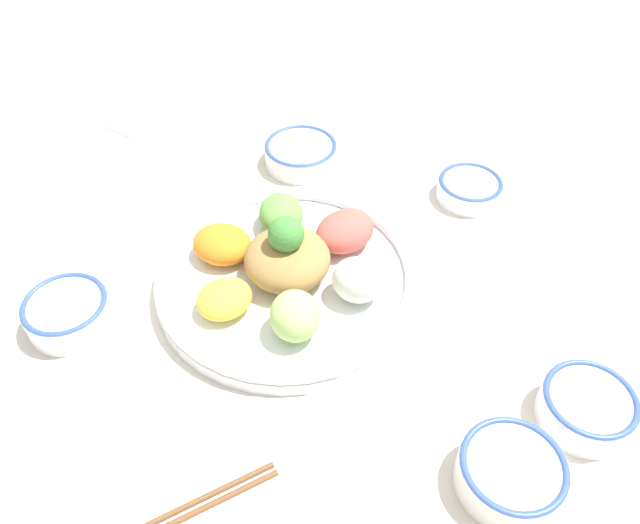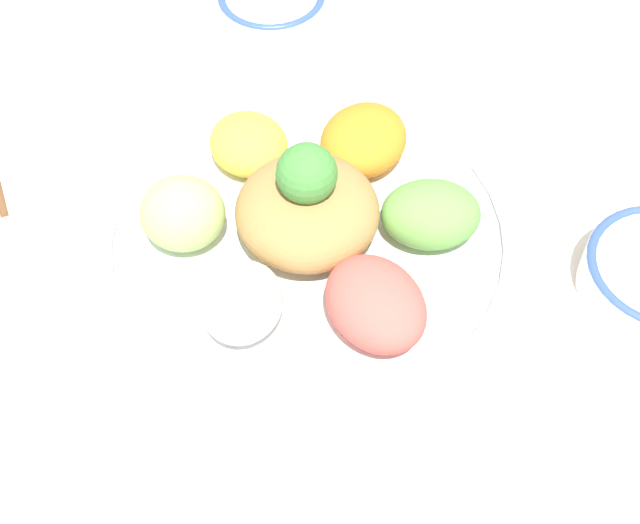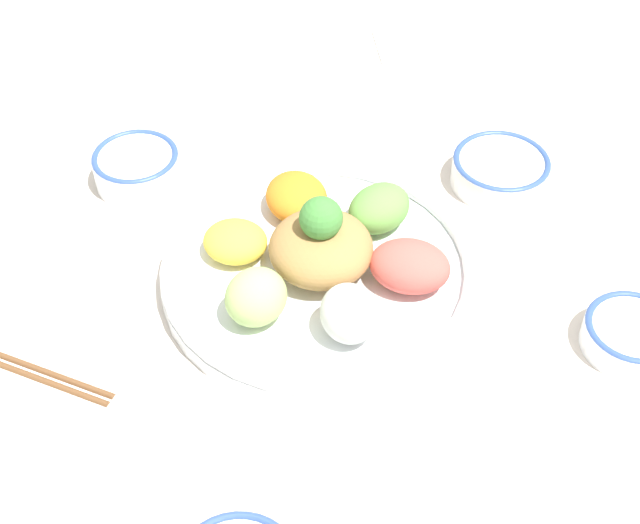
% 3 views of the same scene
% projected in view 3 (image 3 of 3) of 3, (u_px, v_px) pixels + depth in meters
% --- Properties ---
extents(ground_plane, '(2.40, 2.40, 0.00)m').
position_uv_depth(ground_plane, '(330.00, 257.00, 1.01)').
color(ground_plane, silver).
extents(salad_platter, '(0.35, 0.35, 0.12)m').
position_uv_depth(salad_platter, '(322.00, 263.00, 0.96)').
color(salad_platter, white).
rests_on(salad_platter, ground_plane).
extents(rice_bowl_blue, '(0.10, 0.10, 0.03)m').
position_uv_depth(rice_bowl_blue, '(631.00, 334.00, 0.91)').
color(rice_bowl_blue, white).
rests_on(rice_bowl_blue, ground_plane).
extents(sauce_bowl_dark, '(0.10, 0.10, 0.04)m').
position_uv_depth(sauce_bowl_dark, '(137.00, 167.00, 1.08)').
color(sauce_bowl_dark, white).
rests_on(sauce_bowl_dark, ground_plane).
extents(rice_bowl_plain, '(0.12, 0.12, 0.04)m').
position_uv_depth(rice_bowl_plain, '(500.00, 170.00, 1.08)').
color(rice_bowl_plain, white).
rests_on(rice_bowl_plain, ground_plane).
extents(chopsticks_pair_near, '(0.09, 0.23, 0.01)m').
position_uv_depth(chopsticks_pair_near, '(9.00, 362.00, 0.90)').
color(chopsticks_pair_near, brown).
rests_on(chopsticks_pair_near, ground_plane).
extents(serving_spoon_main, '(0.11, 0.11, 0.01)m').
position_uv_depth(serving_spoon_main, '(386.00, 62.00, 1.28)').
color(serving_spoon_main, white).
rests_on(serving_spoon_main, ground_plane).
extents(serving_spoon_extra, '(0.10, 0.10, 0.01)m').
position_uv_depth(serving_spoon_extra, '(109.00, 90.00, 1.23)').
color(serving_spoon_extra, white).
rests_on(serving_spoon_extra, ground_plane).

